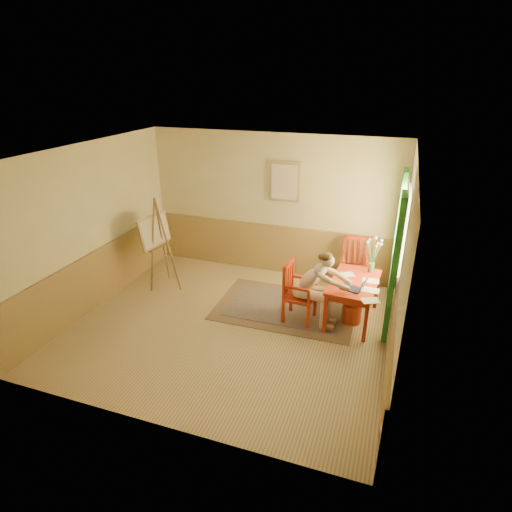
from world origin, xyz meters
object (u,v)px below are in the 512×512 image
at_px(chair_left, 297,292).
at_px(easel, 156,235).
at_px(table, 354,286).
at_px(chair_back, 354,266).
at_px(laptop, 355,287).
at_px(figure, 315,285).

distance_m(chair_left, easel, 2.87).
bearing_deg(table, chair_back, 96.08).
distance_m(laptop, easel, 3.74).
xyz_separation_m(chair_left, laptop, (0.91, -0.01, 0.25)).
xyz_separation_m(figure, easel, (-3.09, 0.38, 0.33)).
relative_size(chair_back, laptop, 2.58).
bearing_deg(easel, laptop, -5.70).
relative_size(table, chair_back, 1.20).
xyz_separation_m(table, chair_left, (-0.87, -0.29, -0.12)).
xyz_separation_m(chair_back, easel, (-3.55, -0.95, 0.52)).
relative_size(chair_left, easel, 0.58).
xyz_separation_m(chair_back, figure, (-0.47, -1.33, 0.19)).
bearing_deg(chair_back, laptop, -83.38).
xyz_separation_m(laptop, easel, (-3.71, 0.37, 0.28)).
bearing_deg(chair_back, figure, -109.24).
distance_m(table, figure, 0.66).
height_order(chair_back, easel, easel).
distance_m(table, chair_left, 0.93).
bearing_deg(easel, table, -1.05).
distance_m(chair_back, laptop, 1.35).
bearing_deg(chair_back, chair_left, -120.14).
xyz_separation_m(chair_left, figure, (0.30, -0.02, 0.20)).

